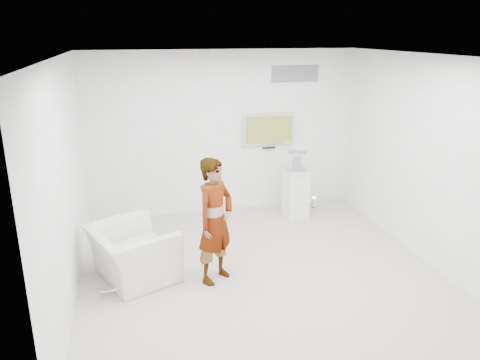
{
  "coord_description": "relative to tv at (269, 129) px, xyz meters",
  "views": [
    {
      "loc": [
        -1.68,
        -5.81,
        3.29
      ],
      "look_at": [
        -0.14,
        0.6,
        1.2
      ],
      "focal_mm": 35.0,
      "sensor_mm": 36.0,
      "label": 1
    }
  ],
  "objects": [
    {
      "name": "room",
      "position": [
        -0.85,
        -2.45,
        -0.05
      ],
      "size": [
        5.01,
        5.01,
        3.0
      ],
      "color": "#ACA59D",
      "rests_on": "ground"
    },
    {
      "name": "console",
      "position": [
        0.35,
        -0.63,
        -0.51
      ],
      "size": [
        0.12,
        0.18,
        0.24
      ],
      "primitive_type": "cube",
      "rotation": [
        0.0,
        0.0,
        0.41
      ],
      "color": "silver",
      "rests_on": "pedestal"
    },
    {
      "name": "armchair",
      "position": [
        -2.61,
        -2.23,
        -1.18
      ],
      "size": [
        1.37,
        1.45,
        0.75
      ],
      "primitive_type": "imported",
      "rotation": [
        0.0,
        0.0,
        1.97
      ],
      "color": "silver",
      "rests_on": "room"
    },
    {
      "name": "pedestal",
      "position": [
        0.35,
        -0.63,
        -1.09
      ],
      "size": [
        0.46,
        0.46,
        0.92
      ],
      "primitive_type": "cube",
      "rotation": [
        0.0,
        0.0,
        0.03
      ],
      "color": "silver",
      "rests_on": "room"
    },
    {
      "name": "person",
      "position": [
        -1.5,
        -2.54,
        -0.68
      ],
      "size": [
        0.75,
        0.73,
        1.74
      ],
      "primitive_type": "imported",
      "rotation": [
        0.0,
        0.0,
        0.7
      ],
      "color": "silver",
      "rests_on": "room"
    },
    {
      "name": "logo_decal",
      "position": [
        0.5,
        0.04,
        1.0
      ],
      "size": [
        0.9,
        0.02,
        0.3
      ],
      "primitive_type": "cube",
      "color": "slate",
      "rests_on": "room"
    },
    {
      "name": "wii_remote",
      "position": [
        -1.4,
        -2.27,
        0.02
      ],
      "size": [
        0.08,
        0.14,
        0.04
      ],
      "primitive_type": "cube",
      "rotation": [
        0.0,
        0.0,
        0.31
      ],
      "color": "silver",
      "rests_on": "person"
    },
    {
      "name": "tv",
      "position": [
        0.0,
        0.0,
        0.0
      ],
      "size": [
        1.0,
        0.08,
        0.6
      ],
      "primitive_type": "cube",
      "color": "silver",
      "rests_on": "room"
    },
    {
      "name": "vitrine",
      "position": [
        0.35,
        -0.63,
        -0.47
      ],
      "size": [
        0.42,
        0.42,
        0.32
      ],
      "primitive_type": "cube",
      "rotation": [
        0.0,
        0.0,
        -0.4
      ],
      "color": "silver",
      "rests_on": "pedestal"
    },
    {
      "name": "floor_uplight",
      "position": [
        0.84,
        -0.34,
        -1.42
      ],
      "size": [
        0.21,
        0.21,
        0.25
      ],
      "primitive_type": "cylinder",
      "rotation": [
        0.0,
        0.0,
        -0.4
      ],
      "color": "white",
      "rests_on": "room"
    }
  ]
}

